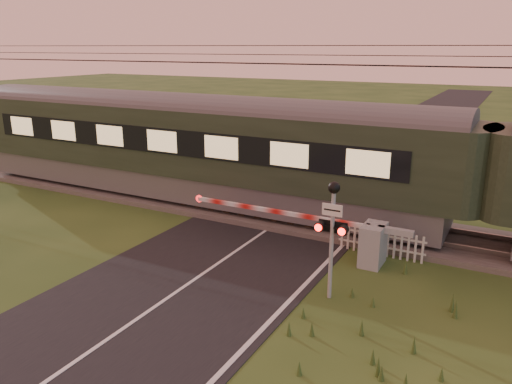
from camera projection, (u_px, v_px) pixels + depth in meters
The scene contains 8 objects.
ground at pixel (182, 289), 12.97m from camera, with size 160.00×160.00×0.00m, color #274119.
road at pixel (177, 293), 12.76m from camera, with size 6.00×140.00×0.03m.
track_bed at pixel (286, 215), 18.45m from camera, with size 140.00×3.40×0.39m.
overhead_wires at pixel (289, 57), 16.86m from camera, with size 120.00×0.62×0.62m.
train at pixel (487, 179), 14.86m from camera, with size 42.94×2.96×4.00m.
boom_gate at pixel (362, 240), 14.41m from camera, with size 7.21×0.94×1.25m.
crossing_signal at pixel (333, 220), 11.96m from camera, with size 0.77×0.34×3.02m.
picket_fence at pixel (381, 243), 14.94m from camera, with size 2.64×0.07×0.83m.
Camera 1 is at (7.25, -9.43, 6.07)m, focal length 35.00 mm.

